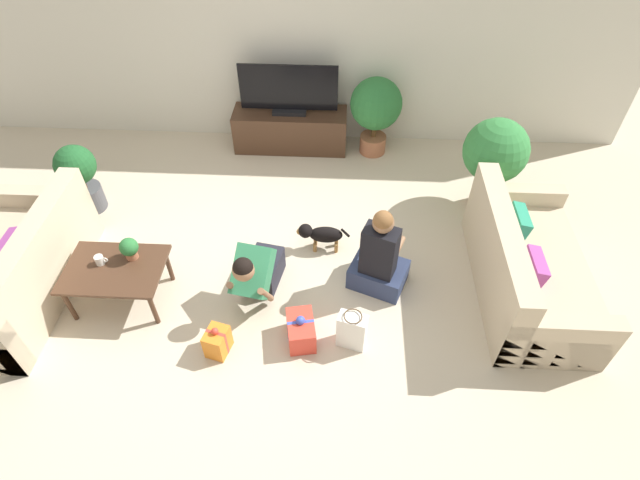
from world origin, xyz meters
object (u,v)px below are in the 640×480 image
at_px(person_kneeling, 257,271).
at_px(coffee_table, 115,272).
at_px(gift_box_a, 217,341).
at_px(person_sitting, 379,260).
at_px(potted_plant_corner_right, 495,153).
at_px(dog, 321,234).
at_px(gift_box_b, 301,330).
at_px(potted_plant_corner_left, 79,175).
at_px(gift_bag_a, 352,330).
at_px(sofa_right, 525,268).
at_px(tabletop_plant, 129,248).
at_px(potted_plant_back_right, 376,108).
at_px(sofa_left, 18,272).
at_px(tv, 289,92).
at_px(mug, 100,260).
at_px(tv_console, 291,130).

bearing_deg(person_kneeling, coffee_table, -163.81).
bearing_deg(gift_box_a, person_sitting, 30.68).
xyz_separation_m(potted_plant_corner_right, dog, (-1.82, -0.81, -0.50)).
bearing_deg(gift_box_b, dog, 84.22).
distance_m(potted_plant_corner_left, person_sitting, 3.38).
xyz_separation_m(person_sitting, gift_bag_a, (-0.25, -0.70, -0.16)).
bearing_deg(sofa_right, tabletop_plant, 92.92).
bearing_deg(potted_plant_back_right, sofa_left, -143.17).
relative_size(person_kneeling, gift_box_a, 2.45).
bearing_deg(potted_plant_corner_left, person_sitting, -16.86).
height_order(potted_plant_corner_right, gift_bag_a, potted_plant_corner_right).
distance_m(tv, potted_plant_back_right, 1.08).
relative_size(sofa_right, gift_box_a, 5.62).
relative_size(tv, mug, 9.98).
relative_size(sofa_left, person_sitting, 1.85).
xyz_separation_m(gift_box_b, mug, (-1.85, 0.42, 0.35)).
xyz_separation_m(tv_console, potted_plant_corner_left, (-2.17, -1.33, 0.21)).
bearing_deg(gift_bag_a, mug, 168.99).
xyz_separation_m(potted_plant_back_right, gift_box_b, (-0.70, -2.94, -0.51)).
height_order(coffee_table, person_kneeling, person_kneeling).
distance_m(dog, gift_box_b, 1.15).
xyz_separation_m(sofa_left, coffee_table, (0.96, -0.03, 0.10)).
relative_size(tv, tabletop_plant, 5.37).
bearing_deg(coffee_table, tv_console, 62.61).
bearing_deg(potted_plant_corner_left, gift_box_a, -44.74).
bearing_deg(potted_plant_corner_right, potted_plant_back_right, 141.34).
bearing_deg(tv, sofa_right, -43.14).
relative_size(tv_console, tabletop_plant, 6.43).
bearing_deg(sofa_left, potted_plant_back_right, 126.83).
bearing_deg(gift_box_a, potted_plant_corner_right, 38.61).
bearing_deg(gift_bag_a, gift_box_b, 176.82).
height_order(sofa_right, potted_plant_back_right, potted_plant_back_right).
bearing_deg(person_sitting, tv_console, -44.09).
relative_size(person_kneeling, person_sitting, 0.81).
relative_size(person_kneeling, gift_bag_a, 1.94).
relative_size(person_kneeling, dog, 1.42).
xyz_separation_m(tv, dog, (0.48, -1.85, -0.58)).
bearing_deg(tv, potted_plant_corner_left, -148.50).
height_order(tv_console, potted_plant_corner_left, potted_plant_corner_left).
relative_size(sofa_left, potted_plant_corner_right, 1.67).
xyz_separation_m(tv_console, tabletop_plant, (-1.22, -2.48, 0.30)).
height_order(potted_plant_corner_right, mug, potted_plant_corner_right).
relative_size(potted_plant_back_right, mug, 8.39).
height_order(tv, potted_plant_back_right, tv).
relative_size(potted_plant_back_right, gift_bag_a, 2.48).
xyz_separation_m(potted_plant_corner_right, gift_box_b, (-1.93, -1.95, -0.58)).
relative_size(tv_console, potted_plant_corner_left, 1.75).
bearing_deg(coffee_table, potted_plant_back_right, 46.65).
xyz_separation_m(mug, tabletop_plant, (0.26, 0.09, 0.08)).
bearing_deg(person_sitting, person_kneeling, 30.32).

